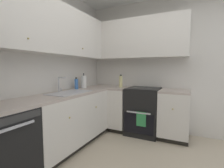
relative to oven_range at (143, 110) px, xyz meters
name	(u,v)px	position (x,y,z in m)	size (l,w,h in m)	color
wall_back	(31,66)	(-1.50, 1.26, 0.87)	(3.66, 0.05, 2.64)	silver
wall_right	(171,66)	(0.31, -0.46, 0.87)	(0.05, 3.51, 2.64)	silver
lower_cabinets_back	(69,121)	(-1.09, 0.94, -0.02)	(1.55, 0.62, 0.86)	silver
countertop_back	(68,94)	(-1.10, 0.94, 0.42)	(2.76, 0.60, 0.04)	#B7A89E
lower_cabinets_right	(152,113)	(-0.02, -0.17, -0.02)	(0.62, 1.47, 0.86)	silver
countertop_right	(152,90)	(-0.02, -0.17, 0.42)	(0.60, 1.47, 0.03)	#B7A89E
oven_range	(143,110)	(0.00, 0.00, 0.00)	(0.68, 0.62, 1.04)	black
upper_cabinets_back	(52,28)	(-1.26, 1.08, 1.42)	(2.44, 0.34, 0.77)	silver
upper_cabinets_right	(135,39)	(0.12, 0.23, 1.42)	(0.32, 2.02, 0.77)	silver
sink	(70,95)	(-1.09, 0.91, 0.40)	(0.71, 0.40, 0.10)	#B7B7BC
faucet	(60,83)	(-1.09, 1.12, 0.59)	(0.07, 0.16, 0.25)	silver
soap_bottle	(76,84)	(-0.65, 1.12, 0.54)	(0.07, 0.07, 0.22)	#3F72BF
paper_towel_roll	(84,82)	(-0.45, 1.10, 0.56)	(0.11, 0.11, 0.31)	white
oil_bottle	(121,81)	(-0.02, 0.48, 0.56)	(0.07, 0.07, 0.26)	beige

